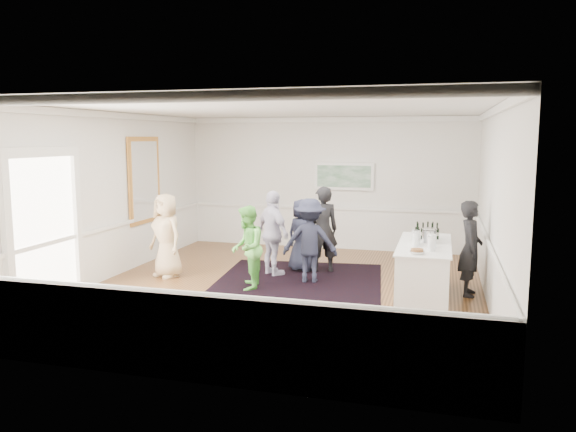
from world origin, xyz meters
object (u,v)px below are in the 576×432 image
(guest_dark_b, at_px, (322,230))
(ice_bucket, at_px, (429,236))
(guest_green, at_px, (247,248))
(guest_navy, at_px, (302,235))
(guest_lilac, at_px, (273,233))
(nut_bowl, at_px, (417,251))
(guest_dark_a, at_px, (310,241))
(guest_tan, at_px, (166,236))
(bartender, at_px, (470,248))
(serving_table, at_px, (424,270))

(guest_dark_b, distance_m, ice_bucket, 2.41)
(guest_green, xyz_separation_m, guest_navy, (0.62, 1.59, -0.01))
(guest_lilac, distance_m, nut_bowl, 3.29)
(guest_navy, height_order, nut_bowl, guest_navy)
(guest_dark_a, height_order, nut_bowl, guest_dark_a)
(guest_lilac, distance_m, ice_bucket, 3.06)
(guest_lilac, bearing_deg, guest_tan, 59.09)
(ice_bucket, bearing_deg, bartender, 16.03)
(guest_tan, height_order, guest_green, guest_tan)
(guest_lilac, relative_size, guest_navy, 1.14)
(guest_tan, distance_m, guest_green, 1.86)
(serving_table, bearing_deg, guest_dark_a, 167.50)
(guest_tan, distance_m, nut_bowl, 4.90)
(guest_lilac, xyz_separation_m, nut_bowl, (2.83, -1.67, 0.12))
(guest_dark_b, xyz_separation_m, nut_bowl, (1.95, -2.17, 0.09))
(guest_navy, bearing_deg, guest_dark_a, 136.82)
(serving_table, relative_size, guest_dark_a, 1.44)
(bartender, distance_m, guest_dark_b, 2.95)
(ice_bucket, bearing_deg, serving_table, -116.44)
(guest_tan, relative_size, guest_dark_b, 0.94)
(nut_bowl, bearing_deg, serving_table, 84.38)
(ice_bucket, bearing_deg, guest_green, -172.11)
(bartender, relative_size, guest_tan, 1.01)
(guest_dark_a, height_order, guest_dark_b, guest_dark_b)
(serving_table, height_order, guest_green, guest_green)
(guest_lilac, height_order, guest_navy, guest_lilac)
(guest_green, relative_size, guest_navy, 1.02)
(bartender, height_order, ice_bucket, bartender)
(guest_navy, xyz_separation_m, nut_bowl, (2.37, -2.17, 0.22))
(guest_lilac, bearing_deg, guest_dark_b, -109.77)
(guest_dark_a, bearing_deg, bartender, 168.92)
(ice_bucket, bearing_deg, guest_navy, 155.38)
(serving_table, xyz_separation_m, guest_navy, (-2.46, 1.29, 0.27))
(guest_green, distance_m, guest_dark_b, 1.91)
(serving_table, relative_size, guest_dark_b, 1.31)
(bartender, distance_m, guest_dark_a, 2.86)
(guest_tan, relative_size, guest_lilac, 0.97)
(guest_lilac, bearing_deg, guest_navy, -92.25)
(nut_bowl, bearing_deg, guest_lilac, 149.54)
(guest_green, height_order, guest_dark_b, guest_dark_b)
(guest_navy, relative_size, nut_bowl, 6.12)
(serving_table, distance_m, guest_dark_a, 2.18)
(serving_table, height_order, bartender, bartender)
(guest_dark_a, bearing_deg, guest_tan, -1.17)
(guest_navy, bearing_deg, guest_tan, 49.13)
(guest_lilac, height_order, guest_dark_a, guest_lilac)
(guest_dark_b, bearing_deg, guest_green, 30.42)
(guest_tan, xyz_separation_m, nut_bowl, (4.80, -1.00, 0.14))
(guest_tan, height_order, guest_lilac, guest_lilac)
(guest_green, bearing_deg, guest_dark_b, 133.08)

